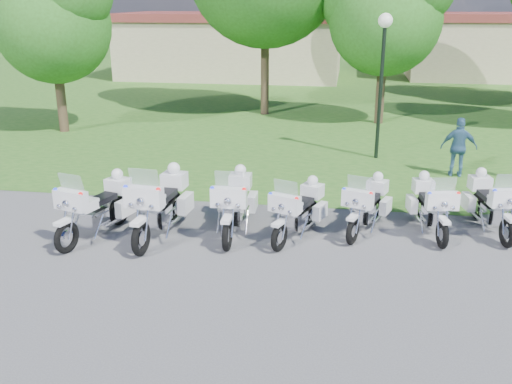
# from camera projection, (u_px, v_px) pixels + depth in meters

# --- Properties ---
(ground) EXTENTS (100.00, 100.00, 0.00)m
(ground) POSITION_uv_depth(u_px,v_px,m) (253.00, 256.00, 11.51)
(ground) COLOR #4D4D51
(ground) RESTS_ON ground
(grass_lawn) EXTENTS (100.00, 48.00, 0.01)m
(grass_lawn) POSITION_uv_depth(u_px,v_px,m) (322.00, 80.00, 36.76)
(grass_lawn) COLOR #275B1D
(grass_lawn) RESTS_ON ground
(motorcycle_0) EXTENTS (1.18, 2.34, 1.61)m
(motorcycle_0) POSITION_uv_depth(u_px,v_px,m) (97.00, 206.00, 12.30)
(motorcycle_0) COLOR black
(motorcycle_0) RESTS_ON ground
(motorcycle_1) EXTENTS (0.97, 2.59, 1.74)m
(motorcycle_1) POSITION_uv_depth(u_px,v_px,m) (161.00, 203.00, 12.31)
(motorcycle_1) COLOR black
(motorcycle_1) RESTS_ON ground
(motorcycle_2) EXTENTS (0.82, 2.43, 1.63)m
(motorcycle_2) POSITION_uv_depth(u_px,v_px,m) (235.00, 203.00, 12.49)
(motorcycle_2) COLOR black
(motorcycle_2) RESTS_ON ground
(motorcycle_3) EXTENTS (1.19, 2.08, 1.46)m
(motorcycle_3) POSITION_uv_depth(u_px,v_px,m) (299.00, 210.00, 12.28)
(motorcycle_3) COLOR black
(motorcycle_3) RESTS_ON ground
(motorcycle_4) EXTENTS (1.16, 2.06, 1.45)m
(motorcycle_4) POSITION_uv_depth(u_px,v_px,m) (367.00, 205.00, 12.61)
(motorcycle_4) COLOR black
(motorcycle_4) RESTS_ON ground
(motorcycle_5) EXTENTS (0.93, 2.17, 1.46)m
(motorcycle_5) POSITION_uv_depth(u_px,v_px,m) (431.00, 205.00, 12.53)
(motorcycle_5) COLOR black
(motorcycle_5) RESTS_ON ground
(motorcycle_6) EXTENTS (0.98, 2.25, 1.52)m
(motorcycle_6) POSITION_uv_depth(u_px,v_px,m) (491.00, 203.00, 12.61)
(motorcycle_6) COLOR black
(motorcycle_6) RESTS_ON ground
(lamp_post) EXTENTS (0.44, 0.44, 4.53)m
(lamp_post) POSITION_uv_depth(u_px,v_px,m) (383.00, 52.00, 17.54)
(lamp_post) COLOR black
(lamp_post) RESTS_ON ground
(tree_0) EXTENTS (5.01, 4.28, 6.68)m
(tree_0) POSITION_uv_depth(u_px,v_px,m) (51.00, 14.00, 20.99)
(tree_0) COLOR #38281C
(tree_0) RESTS_ON ground
(tree_2) EXTENTS (5.22, 4.46, 6.96)m
(tree_2) POSITION_uv_depth(u_px,v_px,m) (385.00, 8.00, 22.43)
(tree_2) COLOR #38281C
(tree_2) RESTS_ON ground
(building_west) EXTENTS (14.56, 8.32, 4.10)m
(building_west) POSITION_uv_depth(u_px,v_px,m) (234.00, 45.00, 37.94)
(building_west) COLOR tan
(building_west) RESTS_ON ground
(building_east) EXTENTS (11.44, 7.28, 4.10)m
(building_east) POSITION_uv_depth(u_px,v_px,m) (494.00, 45.00, 37.24)
(building_east) COLOR tan
(building_east) RESTS_ON ground
(bystander_c) EXTENTS (1.04, 0.49, 1.72)m
(bystander_c) POSITION_uv_depth(u_px,v_px,m) (459.00, 148.00, 16.42)
(bystander_c) COLOR #365F82
(bystander_c) RESTS_ON ground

